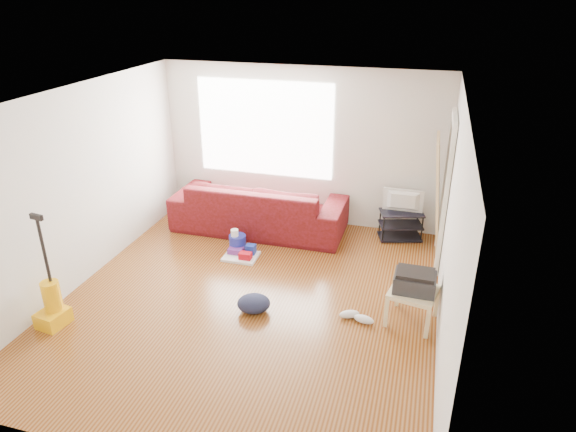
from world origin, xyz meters
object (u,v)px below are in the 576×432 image
(side_table, at_px, (413,295))
(tv_stand, at_px, (401,225))
(sofa, at_px, (260,229))
(cleaning_tray, at_px, (242,254))
(bucket, at_px, (238,250))
(backpack, at_px, (254,311))
(vacuum, at_px, (52,305))

(side_table, bearing_deg, tv_stand, 98.01)
(sofa, bearing_deg, cleaning_tray, 93.65)
(side_table, distance_m, bucket, 2.80)
(sofa, height_order, backpack, sofa)
(sofa, xyz_separation_m, vacuum, (-1.46, -3.04, 0.25))
(vacuum, bearing_deg, backpack, 30.20)
(vacuum, bearing_deg, cleaning_tray, 61.91)
(tv_stand, bearing_deg, vacuum, -154.01)
(tv_stand, distance_m, bucket, 2.51)
(bucket, distance_m, cleaning_tray, 0.23)
(tv_stand, distance_m, backpack, 2.90)
(backpack, bearing_deg, vacuum, -175.61)
(sofa, xyz_separation_m, cleaning_tray, (0.06, -0.97, 0.05))
(side_table, bearing_deg, backpack, -170.01)
(sofa, xyz_separation_m, bucket, (-0.07, -0.79, 0.00))
(side_table, bearing_deg, bucket, 157.28)
(sofa, height_order, side_table, side_table)
(side_table, height_order, vacuum, vacuum)
(tv_stand, distance_m, cleaning_tray, 2.47)
(side_table, relative_size, backpack, 1.51)
(vacuum, bearing_deg, side_table, 24.90)
(sofa, xyz_separation_m, backpack, (0.66, -2.18, 0.00))
(tv_stand, height_order, bucket, tv_stand)
(tv_stand, bearing_deg, backpack, -137.98)
(tv_stand, bearing_deg, side_table, -98.18)
(tv_stand, height_order, backpack, tv_stand)
(bucket, distance_m, backpack, 1.58)
(side_table, distance_m, vacuum, 4.12)
(side_table, distance_m, cleaning_tray, 2.60)
(tv_stand, relative_size, vacuum, 0.53)
(backpack, bearing_deg, bucket, 100.45)
(side_table, bearing_deg, vacuum, -163.43)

